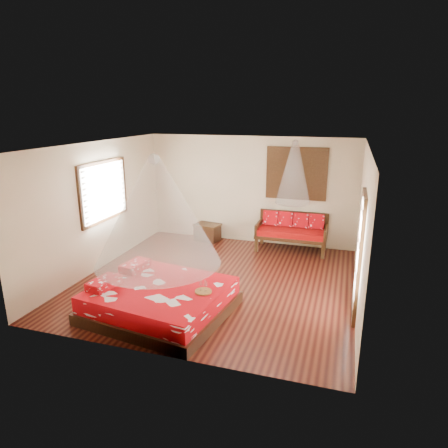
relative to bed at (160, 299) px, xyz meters
The scene contains 10 objects.
room 2.04m from the bed, 71.37° to the left, with size 5.54×5.54×2.84m.
bed is the anchor object (origin of this frame).
daybed 4.34m from the bed, 66.55° to the left, with size 1.75×0.78×0.94m.
storage_chest 4.08m from the bed, 97.95° to the left, with size 0.74×0.60×0.46m.
shutter_panel 4.93m from the bed, 68.20° to the left, with size 1.52×0.06×1.32m.
window_left 3.17m from the bed, 140.46° to the left, with size 0.10×1.74×1.34m.
glazed_door 3.50m from the bed, 16.98° to the left, with size 0.08×1.02×2.16m.
wine_tray 0.87m from the bed, ahead, with size 0.28×0.28×0.23m.
mosquito_net_main 1.60m from the bed, ahead, with size 2.11×2.11×1.80m, color silver.
mosquito_net_daybed 4.56m from the bed, 65.84° to the left, with size 0.85×0.85×1.50m, color silver.
Camera 1 is at (2.44, -7.29, 3.47)m, focal length 32.00 mm.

